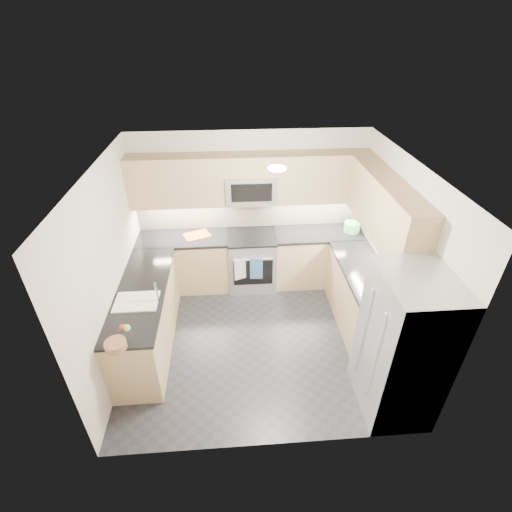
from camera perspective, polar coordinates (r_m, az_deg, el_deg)
name	(u,v)px	position (r m, az deg, el deg)	size (l,w,h in m)	color
floor	(258,336)	(5.43, 0.28, -12.27)	(3.60, 3.20, 0.00)	#242429
ceiling	(258,168)	(4.06, 0.38, 13.43)	(3.60, 3.20, 0.02)	beige
wall_back	(250,209)	(6.02, -0.90, 7.26)	(3.60, 0.02, 2.50)	beige
wall_front	(272,365)	(3.44, 2.54, -16.44)	(3.60, 0.02, 2.50)	beige
wall_left	(111,271)	(4.86, -21.38, -2.11)	(0.02, 3.20, 2.50)	beige
wall_right	(398,259)	(5.08, 21.00, -0.36)	(0.02, 3.20, 2.50)	beige
base_cab_back_left	(186,263)	(6.20, -10.78, -1.09)	(1.42, 0.60, 0.90)	tan
base_cab_back_right	(316,258)	(6.31, 9.27, -0.26)	(1.42, 0.60, 0.90)	tan
base_cab_right	(362,300)	(5.53, 15.95, -6.59)	(0.60, 1.70, 0.90)	tan
base_cab_peninsula	(147,318)	(5.25, -16.47, -9.19)	(0.60, 2.00, 0.90)	tan
countertop_back_left	(183,238)	(5.95, -11.24, 2.67)	(1.42, 0.63, 0.04)	black
countertop_back_right	(319,233)	(6.06, 9.66, 3.46)	(1.42, 0.63, 0.04)	black
countertop_right	(367,274)	(5.26, 16.72, -2.62)	(0.63, 1.70, 0.04)	black
countertop_peninsula	(141,291)	(4.96, -17.31, -5.13)	(0.63, 2.00, 0.04)	black
upper_cab_back	(251,179)	(5.63, -0.84, 11.77)	(3.60, 0.35, 0.75)	tan
upper_cab_right	(385,209)	(4.96, 19.27, 6.85)	(0.35, 1.95, 0.75)	tan
backsplash_back	(250,212)	(6.04, -0.89, 6.77)	(3.60, 0.01, 0.51)	tan
backsplash_right	(384,244)	(5.45, 19.09, 1.73)	(0.01, 2.30, 0.51)	tan
gas_range	(252,261)	(6.13, -0.65, -0.77)	(0.76, 0.65, 0.91)	#A4A8AC
range_cooktop	(252,237)	(5.89, -0.68, 2.96)	(0.76, 0.65, 0.03)	black
oven_door_glass	(253,273)	(5.86, -0.44, -2.59)	(0.62, 0.02, 0.45)	black
oven_handle	(253,259)	(5.69, -0.43, -0.50)	(0.02, 0.02, 0.60)	#B2B5BA
microwave	(251,187)	(5.65, -0.81, 10.50)	(0.76, 0.40, 0.40)	#9A9EA2
microwave_door	(252,193)	(5.47, -0.67, 9.69)	(0.60, 0.01, 0.28)	black
refrigerator	(402,346)	(4.35, 21.53, -12.78)	(0.70, 0.90, 1.80)	#ADAEB5
fridge_handle_left	(375,358)	(4.07, 17.79, -14.72)	(0.02, 0.02, 1.20)	#B2B5BA
fridge_handle_right	(363,333)	(4.30, 16.19, -11.25)	(0.02, 0.02, 1.20)	#B2B5BA
sink_basin	(138,306)	(4.79, -17.76, -7.34)	(0.52, 0.38, 0.16)	white
faucet	(157,292)	(4.61, -15.03, -5.40)	(0.03, 0.03, 0.28)	silver
utensil_bowl	(352,227)	(6.17, 14.55, 4.36)	(0.26, 0.26, 0.15)	#4FB858
cutting_board	(197,235)	(5.95, -9.06, 3.19)	(0.39, 0.27, 0.01)	#D05C13
fruit_basket	(116,345)	(4.23, -20.80, -12.68)	(0.22, 0.22, 0.08)	#966746
fruit_apple	(123,328)	(4.29, -19.81, -10.32)	(0.08, 0.08, 0.08)	#9F2512
fruit_pear	(127,328)	(4.27, -19.26, -10.42)	(0.08, 0.08, 0.08)	#74C454
dish_towel_check	(240,270)	(5.77, -2.48, -2.10)	(0.19, 0.02, 0.36)	silver
dish_towel_blue	(256,269)	(5.78, 0.05, -2.00)	(0.20, 0.02, 0.37)	#2F5583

